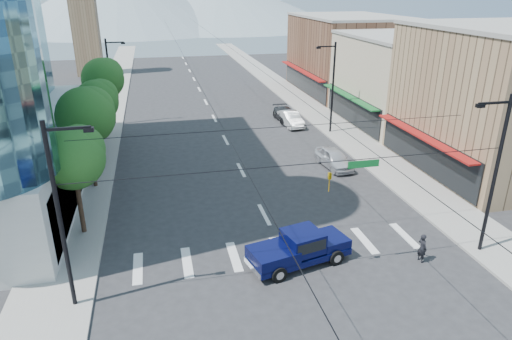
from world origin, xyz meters
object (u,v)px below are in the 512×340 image
(pickup_truck, at_px, (299,248))
(parked_car_far, at_px, (286,115))
(pedestrian, at_px, (422,248))
(parked_car_near, at_px, (334,158))
(parked_car_mid, at_px, (291,119))

(pickup_truck, relative_size, parked_car_far, 1.21)
(pedestrian, xyz_separation_m, parked_car_far, (0.57, 28.38, -0.11))
(parked_car_near, xyz_separation_m, parked_car_mid, (0.00, 12.35, -0.01))
(pickup_truck, height_order, parked_car_near, pickup_truck)
(parked_car_near, bearing_deg, pedestrian, -98.01)
(pickup_truck, bearing_deg, pedestrian, -24.04)
(parked_car_far, bearing_deg, pickup_truck, -106.21)
(pickup_truck, xyz_separation_m, parked_car_mid, (7.14, 25.23, -0.22))
(pedestrian, distance_m, parked_car_near, 14.11)
(pickup_truck, height_order, parked_car_far, pickup_truck)
(pedestrian, relative_size, parked_car_far, 0.34)
(pedestrian, xyz_separation_m, parked_car_near, (0.57, 14.10, -0.05))
(pedestrian, bearing_deg, parked_car_far, -10.42)
(parked_car_far, bearing_deg, parked_car_near, -91.48)
(parked_car_mid, height_order, parked_car_far, parked_car_mid)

